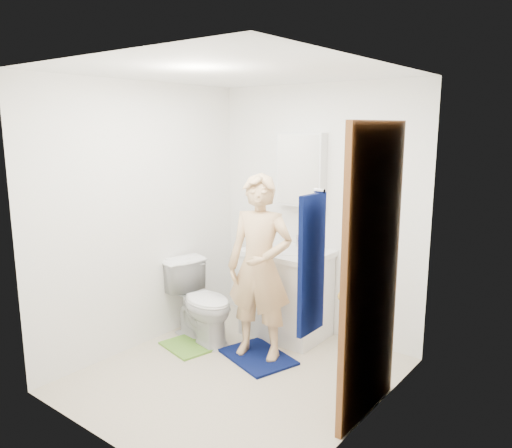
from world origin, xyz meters
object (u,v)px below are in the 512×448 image
at_px(vanity_cabinet, 286,295).
at_px(towel, 311,265).
at_px(medicine_cabinet, 301,170).
at_px(man, 260,267).
at_px(toothbrush_cup, 309,247).
at_px(soap_dispenser, 257,237).
at_px(toilet, 202,302).

height_order(vanity_cabinet, towel, towel).
bearing_deg(medicine_cabinet, towel, -55.39).
bearing_deg(man, vanity_cabinet, 84.49).
bearing_deg(toothbrush_cup, soap_dispenser, -161.47).
distance_m(towel, man, 1.50).
distance_m(medicine_cabinet, towel, 2.11).
bearing_deg(soap_dispenser, man, -50.45).
bearing_deg(medicine_cabinet, soap_dispenser, -135.69).
distance_m(vanity_cabinet, man, 0.69).
relative_size(medicine_cabinet, toothbrush_cup, 5.91).
relative_size(toilet, soap_dispenser, 3.74).
bearing_deg(vanity_cabinet, toilet, -133.83).
xyz_separation_m(towel, man, (-1.09, 0.94, -0.43)).
distance_m(soap_dispenser, toothbrush_cup, 0.52).
distance_m(toilet, toothbrush_cup, 1.14).
height_order(vanity_cabinet, toothbrush_cup, toothbrush_cup).
bearing_deg(toothbrush_cup, man, -98.94).
relative_size(towel, toilet, 1.06).
relative_size(toilet, man, 0.47).
height_order(vanity_cabinet, medicine_cabinet, medicine_cabinet).
bearing_deg(medicine_cabinet, man, -83.24).
height_order(towel, toilet, towel).
relative_size(towel, toothbrush_cup, 6.75).
bearing_deg(vanity_cabinet, soap_dispenser, -167.26).
distance_m(medicine_cabinet, man, 1.09).
height_order(toilet, toothbrush_cup, toothbrush_cup).
distance_m(vanity_cabinet, towel, 2.08).
distance_m(toilet, man, 0.79).
relative_size(medicine_cabinet, man, 0.44).
xyz_separation_m(toilet, man, (0.65, 0.05, 0.45)).
relative_size(vanity_cabinet, towel, 1.00).
bearing_deg(towel, toilet, 152.76).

